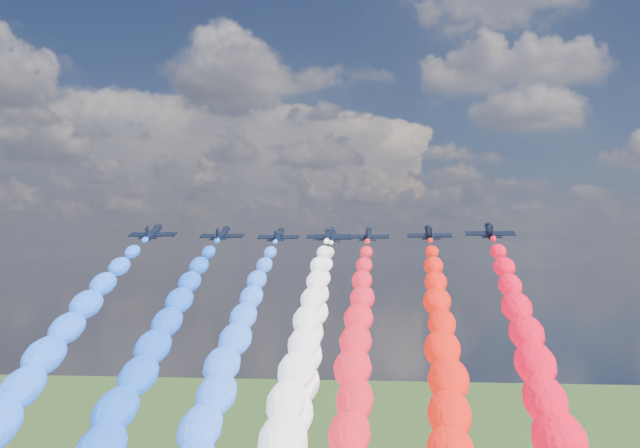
# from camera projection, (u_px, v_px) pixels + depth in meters

# --- Properties ---
(jet_0) EXTENTS (9.81, 13.10, 6.33)m
(jet_0) POSITION_uv_depth(u_px,v_px,m) (154.00, 232.00, 153.06)
(jet_0) COLOR black
(trail_0) EXTENTS (7.35, 97.48, 49.57)m
(trail_0) POSITION_uv_depth(u_px,v_px,m) (33.00, 389.00, 102.30)
(trail_0) COLOR blue
(jet_1) EXTENTS (9.42, 12.82, 6.33)m
(jet_1) POSITION_uv_depth(u_px,v_px,m) (223.00, 234.00, 163.26)
(jet_1) COLOR black
(trail_1) EXTENTS (7.35, 97.48, 49.57)m
(trail_1) POSITION_uv_depth(u_px,v_px,m) (144.00, 377.00, 112.49)
(trail_1) COLOR blue
(jet_2) EXTENTS (9.52, 12.89, 6.33)m
(jet_2) POSITION_uv_depth(u_px,v_px,m) (279.00, 235.00, 174.20)
(jet_2) COLOR black
(trail_2) EXTENTS (7.35, 97.48, 49.57)m
(trail_2) POSITION_uv_depth(u_px,v_px,m) (230.00, 366.00, 123.44)
(trail_2) COLOR blue
(jet_3) EXTENTS (9.80, 13.09, 6.33)m
(jet_3) POSITION_uv_depth(u_px,v_px,m) (329.00, 234.00, 167.82)
(jet_3) COLOR black
(trail_3) EXTENTS (7.35, 97.48, 49.57)m
(trail_3) POSITION_uv_depth(u_px,v_px,m) (299.00, 372.00, 117.06)
(trail_3) COLOR white
(jet_4) EXTENTS (9.98, 13.22, 6.33)m
(jet_4) POSITION_uv_depth(u_px,v_px,m) (333.00, 236.00, 183.81)
(jet_4) COLOR black
(trail_4) EXTENTS (7.35, 97.48, 49.57)m
(trail_4) POSITION_uv_depth(u_px,v_px,m) (308.00, 358.00, 133.04)
(trail_4) COLOR white
(jet_5) EXTENTS (9.36, 12.78, 6.33)m
(jet_5) POSITION_uv_depth(u_px,v_px,m) (368.00, 235.00, 170.48)
(jet_5) COLOR black
(trail_5) EXTENTS (7.35, 97.48, 49.57)m
(trail_5) POSITION_uv_depth(u_px,v_px,m) (356.00, 370.00, 119.72)
(trail_5) COLOR red
(jet_6) EXTENTS (9.87, 13.14, 6.33)m
(jet_6) POSITION_uv_depth(u_px,v_px,m) (429.00, 233.00, 160.42)
(jet_6) COLOR black
(trail_6) EXTENTS (7.35, 97.48, 49.57)m
(trail_6) POSITION_uv_depth(u_px,v_px,m) (444.00, 380.00, 109.66)
(trail_6) COLOR red
(jet_7) EXTENTS (9.68, 13.01, 6.33)m
(jet_7) POSITION_uv_depth(u_px,v_px,m) (490.00, 231.00, 145.68)
(jet_7) COLOR black
(trail_7) EXTENTS (7.35, 97.48, 49.57)m
(trail_7) POSITION_uv_depth(u_px,v_px,m) (540.00, 400.00, 94.92)
(trail_7) COLOR red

